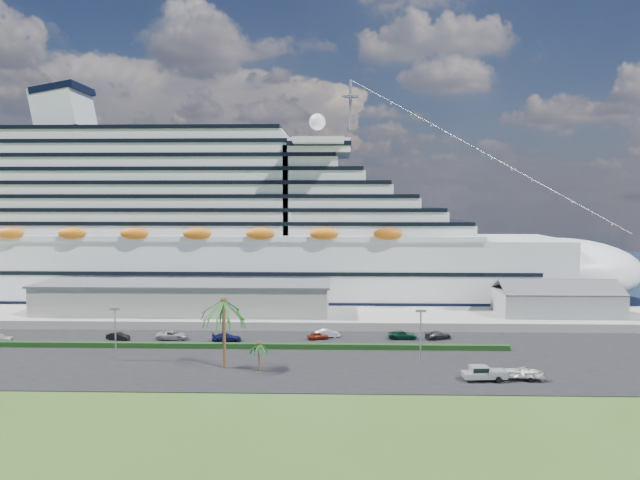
{
  "coord_description": "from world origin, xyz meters",
  "views": [
    {
      "loc": [
        7.25,
        -88.04,
        25.81
      ],
      "look_at": [
        3.67,
        30.0,
        17.7
      ],
      "focal_mm": 35.0,
      "sensor_mm": 36.0,
      "label": 1
    }
  ],
  "objects_px": {
    "parked_car_3": "(226,337)",
    "boat_trailer": "(526,372)",
    "cruise_ship": "(222,234)",
    "pickup_truck": "(484,373)"
  },
  "relations": [
    {
      "from": "cruise_ship",
      "to": "pickup_truck",
      "type": "bearing_deg",
      "value": -53.21
    },
    {
      "from": "cruise_ship",
      "to": "parked_car_3",
      "type": "height_order",
      "value": "cruise_ship"
    },
    {
      "from": "parked_car_3",
      "to": "boat_trailer",
      "type": "distance_m",
      "value": 51.38
    },
    {
      "from": "boat_trailer",
      "to": "pickup_truck",
      "type": "bearing_deg",
      "value": -176.4
    },
    {
      "from": "parked_car_3",
      "to": "boat_trailer",
      "type": "height_order",
      "value": "boat_trailer"
    },
    {
      "from": "pickup_truck",
      "to": "cruise_ship",
      "type": "bearing_deg",
      "value": 126.79
    },
    {
      "from": "parked_car_3",
      "to": "pickup_truck",
      "type": "bearing_deg",
      "value": -126.47
    },
    {
      "from": "boat_trailer",
      "to": "cruise_ship",
      "type": "bearing_deg",
      "value": 130.14
    },
    {
      "from": "cruise_ship",
      "to": "boat_trailer",
      "type": "height_order",
      "value": "cruise_ship"
    },
    {
      "from": "cruise_ship",
      "to": "pickup_truck",
      "type": "xyz_separation_m",
      "value": [
        49.1,
        -65.66,
        -15.41
      ]
    }
  ]
}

